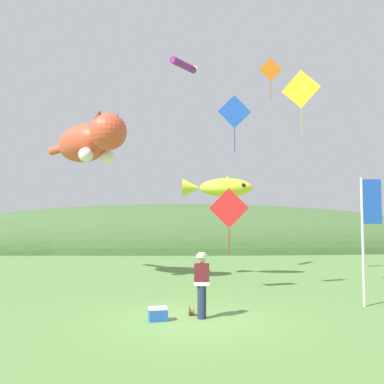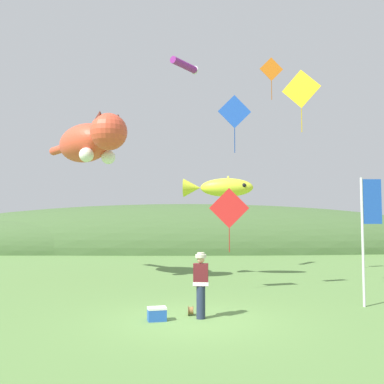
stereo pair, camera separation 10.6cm
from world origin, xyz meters
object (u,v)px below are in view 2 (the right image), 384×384
at_px(kite_diamond_red, 229,208).
at_px(kite_diamond_gold, 301,89).
at_px(picnic_cooler, 157,314).
at_px(kite_diamond_orange, 271,70).
at_px(kite_spool, 191,311).
at_px(kite_giant_cat, 90,142).
at_px(festival_banner_pole, 367,222).
at_px(kite_diamond_blue, 235,112).
at_px(festival_attendant, 201,283).
at_px(kite_fish_windsock, 219,187).
at_px(kite_tube_streamer, 185,65).

bearing_deg(kite_diamond_red, kite_diamond_gold, -16.38).
xyz_separation_m(picnic_cooler, kite_diamond_orange, (4.78, 7.97, 9.51)).
xyz_separation_m(kite_spool, kite_giant_cat, (-4.48, 7.09, 6.06)).
xyz_separation_m(picnic_cooler, kite_diamond_gold, (5.03, 3.89, 7.30)).
bearing_deg(festival_banner_pole, kite_diamond_red, 143.89).
xyz_separation_m(kite_diamond_red, kite_diamond_orange, (2.36, 3.32, 6.59)).
bearing_deg(kite_diamond_blue, festival_banner_pole, -29.05).
height_order(kite_spool, festival_banner_pole, festival_banner_pole).
height_order(kite_spool, kite_diamond_blue, kite_diamond_blue).
xyz_separation_m(kite_diamond_blue, kite_diamond_orange, (2.23, 4.09, 3.08)).
relative_size(kite_diamond_orange, kite_diamond_gold, 0.86).
xyz_separation_m(kite_giant_cat, kite_diamond_red, (6.00, -3.07, -3.09)).
relative_size(festival_banner_pole, kite_diamond_gold, 1.70).
bearing_deg(kite_diamond_red, kite_diamond_blue, -80.00).
relative_size(festival_attendant, kite_giant_cat, 0.32).
xyz_separation_m(kite_fish_windsock, kite_diamond_red, (0.08, -3.78, -1.09)).
bearing_deg(festival_banner_pole, festival_attendant, -164.01).
xyz_separation_m(picnic_cooler, kite_diamond_red, (2.42, 4.65, 2.92)).
bearing_deg(kite_diamond_gold, festival_attendant, -136.47).
height_order(festival_attendant, kite_diamond_orange, kite_diamond_orange).
xyz_separation_m(festival_attendant, kite_spool, (-0.27, 0.41, -0.82)).
xyz_separation_m(kite_diamond_orange, kite_diamond_gold, (0.24, -4.08, -2.21)).
bearing_deg(kite_diamond_orange, picnic_cooler, -120.97).
relative_size(kite_fish_windsock, kite_diamond_gold, 1.43).
bearing_deg(kite_fish_windsock, kite_diamond_gold, -59.42).
bearing_deg(kite_giant_cat, kite_diamond_blue, -32.09).
relative_size(kite_fish_windsock, kite_diamond_red, 1.38).
relative_size(kite_tube_streamer, kite_diamond_blue, 0.80).
xyz_separation_m(kite_diamond_red, kite_diamond_gold, (2.61, -0.77, 4.38)).
height_order(kite_spool, picnic_cooler, picnic_cooler).
xyz_separation_m(kite_giant_cat, kite_diamond_orange, (8.36, 0.24, 3.49)).
bearing_deg(kite_diamond_orange, kite_diamond_red, -125.47).
relative_size(picnic_cooler, kite_diamond_red, 0.23).
distance_m(picnic_cooler, kite_diamond_orange, 13.30).
distance_m(festival_banner_pole, kite_diamond_gold, 5.50).
bearing_deg(kite_fish_windsock, kite_diamond_blue, -87.29).
xyz_separation_m(festival_attendant, kite_diamond_orange, (3.61, 7.74, 8.73)).
relative_size(kite_fish_windsock, kite_diamond_blue, 1.56).
bearing_deg(kite_giant_cat, kite_diamond_gold, -24.05).
bearing_deg(festival_banner_pole, kite_giant_cat, 149.06).
relative_size(kite_diamond_red, kite_diamond_gold, 1.03).
relative_size(kite_diamond_blue, kite_diamond_gold, 0.91).
bearing_deg(kite_diamond_blue, kite_tube_streamer, 108.36).
height_order(festival_attendant, festival_banner_pole, festival_banner_pole).
height_order(festival_banner_pole, kite_tube_streamer, kite_tube_streamer).
bearing_deg(festival_attendant, kite_diamond_red, 74.27).
bearing_deg(kite_spool, festival_attendant, -56.74).
bearing_deg(kite_diamond_gold, kite_tube_streamer, 128.01).
relative_size(kite_giant_cat, kite_diamond_red, 2.31).
relative_size(picnic_cooler, kite_fish_windsock, 0.16).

